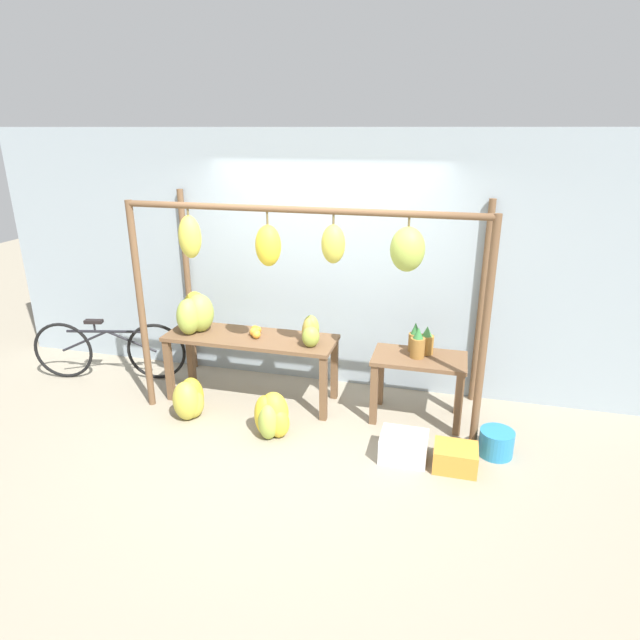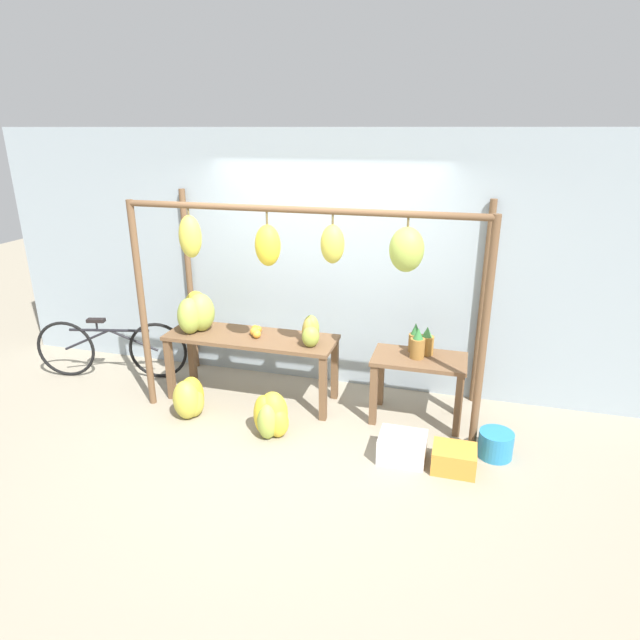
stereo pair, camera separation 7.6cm
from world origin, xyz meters
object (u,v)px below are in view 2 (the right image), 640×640
object	(u,v)px
banana_pile_ground_left	(190,399)
parked_bicycle	(111,348)
pineapple_cluster	(420,342)
papaya_pile	(310,331)
fruit_crate_white	(402,447)
blue_bucket	(496,444)
fruit_crate_purple	(454,459)
orange_pile	(256,331)
banana_pile_on_table	(196,312)
banana_pile_ground_right	(271,416)

from	to	relation	value
banana_pile_ground_left	parked_bicycle	bearing A→B (deg)	156.00
pineapple_cluster	parked_bicycle	distance (m)	3.57
banana_pile_ground_left	papaya_pile	distance (m)	1.41
fruit_crate_white	parked_bicycle	bearing A→B (deg)	167.68
blue_bucket	fruit_crate_purple	xyz separation A→B (m)	(-0.35, -0.30, -0.02)
banana_pile_ground_left	fruit_crate_purple	bearing A→B (deg)	-4.74
orange_pile	parked_bicycle	distance (m)	1.89
parked_bicycle	fruit_crate_purple	size ratio (longest dim) A/B	4.69
banana_pile_on_table	banana_pile_ground_right	world-z (taller)	banana_pile_on_table
blue_bucket	parked_bicycle	distance (m)	4.35
pineapple_cluster	banana_pile_ground_right	world-z (taller)	pineapple_cluster
banana_pile_ground_right	blue_bucket	world-z (taller)	banana_pile_ground_right
blue_bucket	parked_bicycle	world-z (taller)	parked_bicycle
blue_bucket	papaya_pile	bearing A→B (deg)	167.13
banana_pile_on_table	fruit_crate_purple	bearing A→B (deg)	-15.13
banana_pile_on_table	pineapple_cluster	size ratio (longest dim) A/B	1.68
fruit_crate_white	fruit_crate_purple	xyz separation A→B (m)	(0.45, -0.04, -0.01)
parked_bicycle	fruit_crate_white	bearing A→B (deg)	-12.32
blue_bucket	fruit_crate_purple	distance (m)	0.47
banana_pile_ground_left	fruit_crate_white	distance (m)	2.20
papaya_pile	banana_pile_on_table	bearing A→B (deg)	178.95
pineapple_cluster	banana_pile_ground_right	xyz separation A→B (m)	(-1.30, -0.75, -0.61)
pineapple_cluster	fruit_crate_white	bearing A→B (deg)	-92.38
banana_pile_ground_right	papaya_pile	size ratio (longest dim) A/B	1.31
banana_pile_ground_right	blue_bucket	xyz separation A→B (m)	(2.07, 0.20, -0.08)
banana_pile_ground_left	papaya_pile	size ratio (longest dim) A/B	1.34
parked_bicycle	orange_pile	bearing A→B (deg)	-0.74
pineapple_cluster	parked_bicycle	xyz separation A→B (m)	(-3.54, -0.04, -0.45)
banana_pile_ground_left	papaya_pile	world-z (taller)	papaya_pile
orange_pile	fruit_crate_white	xyz separation A→B (m)	(1.67, -0.74, -0.66)
orange_pile	papaya_pile	distance (m)	0.62
fruit_crate_white	banana_pile_ground_left	bearing A→B (deg)	175.34
banana_pile_ground_right	parked_bicycle	size ratio (longest dim) A/B	0.25
banana_pile_on_table	orange_pile	bearing A→B (deg)	2.61
banana_pile_ground_right	blue_bucket	bearing A→B (deg)	5.63
parked_bicycle	fruit_crate_purple	xyz separation A→B (m)	(3.96, -0.81, -0.26)
pineapple_cluster	fruit_crate_white	size ratio (longest dim) A/B	0.75
orange_pile	fruit_crate_white	bearing A→B (deg)	-24.01
banana_pile_on_table	fruit_crate_white	world-z (taller)	banana_pile_on_table
fruit_crate_purple	pineapple_cluster	bearing A→B (deg)	116.16
fruit_crate_white	papaya_pile	world-z (taller)	papaya_pile
orange_pile	parked_bicycle	xyz separation A→B (m)	(-1.84, 0.02, -0.42)
banana_pile_ground_right	fruit_crate_purple	size ratio (longest dim) A/B	1.17
banana_pile_ground_left	fruit_crate_white	world-z (taller)	banana_pile_ground_left
banana_pile_ground_right	parked_bicycle	distance (m)	2.36
parked_bicycle	banana_pile_ground_left	bearing A→B (deg)	-24.00
blue_bucket	papaya_pile	distance (m)	2.05
blue_bucket	parked_bicycle	xyz separation A→B (m)	(-4.31, 0.50, 0.24)
banana_pile_ground_right	banana_pile_ground_left	bearing A→B (deg)	172.69
banana_pile_ground_right	fruit_crate_white	size ratio (longest dim) A/B	1.05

